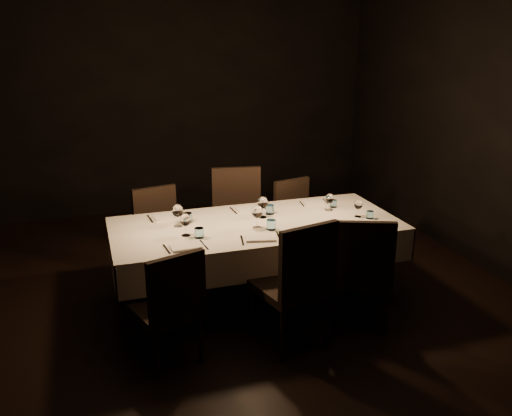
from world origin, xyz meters
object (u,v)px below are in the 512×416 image
object	(u,v)px
dining_table	(256,231)
chair_near_center	(297,280)
chair_far_center	(238,216)
chair_near_right	(361,269)
chair_far_left	(160,230)
chair_near_left	(171,303)
chair_far_right	(297,218)

from	to	relation	value
dining_table	chair_near_center	bearing A→B (deg)	-85.29
chair_far_center	chair_near_right	bearing A→B (deg)	-58.52
chair_near_right	chair_far_center	world-z (taller)	chair_far_center
chair_far_left	chair_far_center	xyz separation A→B (m)	(0.81, 0.01, 0.06)
chair_near_right	dining_table	bearing A→B (deg)	-26.18
chair_near_left	chair_far_center	bearing A→B (deg)	-139.92
chair_near_left	chair_far_right	xyz separation A→B (m)	(1.58, 1.51, -0.01)
chair_near_center	chair_far_right	bearing A→B (deg)	-125.50
chair_near_left	chair_near_center	xyz separation A→B (m)	(0.96, -0.05, 0.06)
dining_table	chair_far_left	world-z (taller)	chair_far_left
dining_table	chair_near_right	xyz separation A→B (m)	(0.66, -0.72, -0.15)
chair_near_right	chair_far_center	distance (m)	1.62
chair_near_center	chair_far_center	size ratio (longest dim) A/B	1.00
dining_table	chair_far_left	xyz separation A→B (m)	(-0.75, 0.77, -0.18)
chair_near_left	chair_far_left	bearing A→B (deg)	-113.71
dining_table	chair_near_left	world-z (taller)	chair_near_left
dining_table	chair_near_center	world-z (taller)	chair_near_center
chair_near_left	chair_near_right	size ratio (longest dim) A/B	0.93
dining_table	chair_near_left	distance (m)	1.20
chair_near_center	chair_near_left	bearing A→B (deg)	-16.63
chair_far_right	chair_far_left	bearing A→B (deg)	164.19
chair_far_center	chair_far_right	size ratio (longest dim) A/B	1.18
chair_near_right	chair_far_left	xyz separation A→B (m)	(-1.41, 1.49, -0.03)
dining_table	chair_far_right	xyz separation A→B (m)	(0.69, 0.74, -0.19)
chair_far_left	chair_far_right	world-z (taller)	chair_far_left
chair_near_left	chair_near_right	world-z (taller)	chair_near_right
chair_far_left	chair_far_center	bearing A→B (deg)	-11.96
chair_near_left	chair_near_center	distance (m)	0.96
chair_near_right	chair_far_right	world-z (taller)	chair_near_right
chair_near_right	chair_far_right	distance (m)	1.46
chair_near_left	chair_near_right	bearing A→B (deg)	163.43
chair_far_left	chair_far_center	world-z (taller)	chair_far_center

